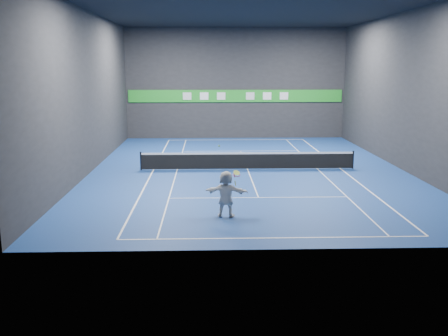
{
  "coord_description": "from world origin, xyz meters",
  "views": [
    {
      "loc": [
        -2.3,
        -28.49,
        5.93
      ],
      "look_at": [
        -1.6,
        -6.89,
        1.5
      ],
      "focal_mm": 40.0,
      "sensor_mm": 36.0,
      "label": 1
    }
  ],
  "objects_px": {
    "player": "(226,194)",
    "tennis_net": "(248,160)",
    "tennis_ball": "(219,146)",
    "tennis_racket": "(236,176)"
  },
  "relations": [
    {
      "from": "tennis_ball",
      "to": "tennis_racket",
      "type": "distance_m",
      "value": 1.37
    },
    {
      "from": "tennis_net",
      "to": "tennis_racket",
      "type": "distance_m",
      "value": 9.37
    },
    {
      "from": "tennis_net",
      "to": "tennis_racket",
      "type": "height_order",
      "value": "tennis_racket"
    },
    {
      "from": "tennis_racket",
      "to": "player",
      "type": "bearing_deg",
      "value": -173.37
    },
    {
      "from": "player",
      "to": "tennis_ball",
      "type": "bearing_deg",
      "value": -6.58
    },
    {
      "from": "player",
      "to": "tennis_net",
      "type": "xyz_separation_m",
      "value": [
        1.6,
        9.27,
        -0.4
      ]
    },
    {
      "from": "player",
      "to": "tennis_ball",
      "type": "xyz_separation_m",
      "value": [
        -0.27,
        0.08,
        1.92
      ]
    },
    {
      "from": "tennis_net",
      "to": "tennis_racket",
      "type": "relative_size",
      "value": 19.27
    },
    {
      "from": "player",
      "to": "tennis_ball",
      "type": "relative_size",
      "value": 27.41
    },
    {
      "from": "player",
      "to": "tennis_racket",
      "type": "height_order",
      "value": "tennis_racket"
    }
  ]
}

